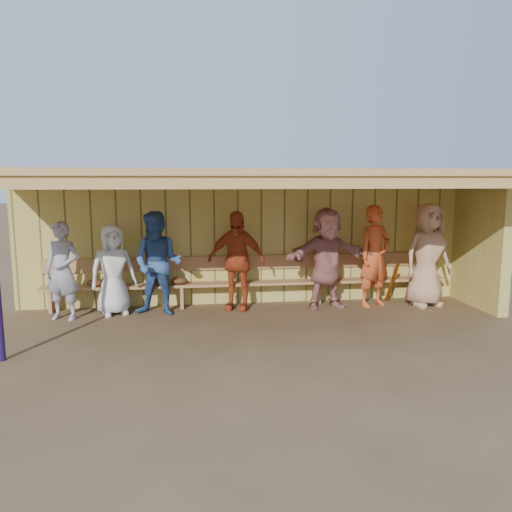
{
  "coord_description": "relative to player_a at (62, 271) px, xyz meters",
  "views": [
    {
      "loc": [
        -1.12,
        -8.06,
        2.35
      ],
      "look_at": [
        0.0,
        0.35,
        1.05
      ],
      "focal_mm": 35.0,
      "sensor_mm": 36.0,
      "label": 1
    }
  ],
  "objects": [
    {
      "name": "player_c",
      "position": [
        1.57,
        0.1,
        0.07
      ],
      "size": [
        1.04,
        0.91,
        1.81
      ],
      "primitive_type": "imported",
      "rotation": [
        0.0,
        0.0,
        -0.29
      ],
      "color": "#34578F",
      "rests_on": "ground"
    },
    {
      "name": "ground",
      "position": [
        3.26,
        -0.53,
        -0.84
      ],
      "size": [
        90.0,
        90.0,
        0.0
      ],
      "primitive_type": "plane",
      "color": "brown",
      "rests_on": "ground"
    },
    {
      "name": "player_g",
      "position": [
        5.54,
        0.19,
        0.11
      ],
      "size": [
        0.81,
        0.67,
        1.89
      ],
      "primitive_type": "imported",
      "rotation": [
        0.0,
        0.0,
        0.37
      ],
      "color": "#D14E21",
      "rests_on": "ground"
    },
    {
      "name": "bench",
      "position": [
        3.26,
        0.59,
        -0.31
      ],
      "size": [
        7.6,
        0.34,
        0.93
      ],
      "color": "tan",
      "rests_on": "ground"
    },
    {
      "name": "player_d",
      "position": [
        2.96,
        0.28,
        0.07
      ],
      "size": [
        1.14,
        0.77,
        1.8
      ],
      "primitive_type": "imported",
      "rotation": [
        0.0,
        0.0,
        -0.34
      ],
      "color": "#B8411D",
      "rests_on": "ground"
    },
    {
      "name": "player_h",
      "position": [
        6.51,
        0.08,
        0.13
      ],
      "size": [
        1.05,
        0.79,
        1.93
      ],
      "primitive_type": "imported",
      "rotation": [
        0.0,
        0.0,
        0.21
      ],
      "color": "tan",
      "rests_on": "ground"
    },
    {
      "name": "player_a",
      "position": [
        0.0,
        0.0,
        0.0
      ],
      "size": [
        0.7,
        0.56,
        1.67
      ],
      "primitive_type": "imported",
      "rotation": [
        0.0,
        0.0,
        -0.29
      ],
      "color": "#9B9AA3",
      "rests_on": "ground"
    },
    {
      "name": "dugout_structure",
      "position": [
        3.65,
        0.16,
        0.86
      ],
      "size": [
        8.8,
        3.2,
        2.5
      ],
      "color": "tan",
      "rests_on": "ground"
    },
    {
      "name": "dugout_equipment",
      "position": [
        2.19,
        0.46,
        -0.35
      ],
      "size": [
        6.66,
        0.62,
        0.8
      ],
      "color": "#C86017",
      "rests_on": "ground"
    },
    {
      "name": "player_b",
      "position": [
        0.8,
        0.21,
        -0.04
      ],
      "size": [
        0.91,
        0.76,
        1.6
      ],
      "primitive_type": "imported",
      "rotation": [
        0.0,
        0.0,
        0.37
      ],
      "color": "silver",
      "rests_on": "ground"
    },
    {
      "name": "player_f",
      "position": [
        4.61,
        0.17,
        0.09
      ],
      "size": [
        1.79,
        0.86,
        1.86
      ],
      "primitive_type": "imported",
      "rotation": [
        0.0,
        0.0,
        0.19
      ],
      "color": "#BD746A",
      "rests_on": "ground"
    }
  ]
}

